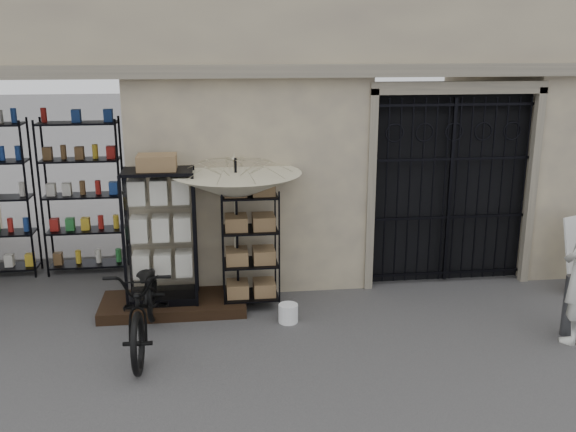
{
  "coord_description": "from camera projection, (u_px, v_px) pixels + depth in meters",
  "views": [
    {
      "loc": [
        -1.82,
        -6.93,
        3.66
      ],
      "look_at": [
        -0.8,
        1.4,
        1.35
      ],
      "focal_mm": 40.0,
      "sensor_mm": 36.0,
      "label": 1
    }
  ],
  "objects": [
    {
      "name": "ground",
      "position": [
        367.0,
        351.0,
        7.82
      ],
      "size": [
        80.0,
        80.0,
        0.0
      ],
      "primitive_type": "plane",
      "color": "#262629",
      "rests_on": "ground"
    },
    {
      "name": "shop_recess",
      "position": [
        31.0,
        190.0,
        9.57
      ],
      "size": [
        3.0,
        1.7,
        3.0
      ],
      "primitive_type": "cube",
      "color": "black",
      "rests_on": "ground"
    },
    {
      "name": "shop_shelving",
      "position": [
        38.0,
        198.0,
        10.11
      ],
      "size": [
        2.7,
        0.5,
        2.5
      ],
      "primitive_type": "cube",
      "color": "black",
      "rests_on": "ground"
    },
    {
      "name": "iron_gate",
      "position": [
        446.0,
        186.0,
        9.8
      ],
      "size": [
        2.5,
        0.21,
        3.0
      ],
      "color": "black",
      "rests_on": "ground"
    },
    {
      "name": "step_platform",
      "position": [
        174.0,
        304.0,
        9.0
      ],
      "size": [
        2.0,
        0.9,
        0.15
      ],
      "primitive_type": "cube",
      "color": "black",
      "rests_on": "ground"
    },
    {
      "name": "display_cabinet",
      "position": [
        161.0,
        243.0,
        8.75
      ],
      "size": [
        1.02,
        0.75,
        2.0
      ],
      "rotation": [
        0.0,
        0.0,
        0.21
      ],
      "color": "black",
      "rests_on": "step_platform"
    },
    {
      "name": "wire_rack",
      "position": [
        250.0,
        249.0,
        8.92
      ],
      "size": [
        0.84,
        0.67,
        1.73
      ],
      "rotation": [
        0.0,
        0.0,
        -0.19
      ],
      "color": "black",
      "rests_on": "ground"
    },
    {
      "name": "market_umbrella",
      "position": [
        236.0,
        179.0,
        8.69
      ],
      "size": [
        2.04,
        2.06,
        2.55
      ],
      "rotation": [
        0.0,
        0.0,
        0.38
      ],
      "color": "black",
      "rests_on": "ground"
    },
    {
      "name": "white_bucket",
      "position": [
        288.0,
        313.0,
        8.58
      ],
      "size": [
        0.27,
        0.27,
        0.25
      ],
      "primitive_type": "cylinder",
      "rotation": [
        0.0,
        0.0,
        -0.05
      ],
      "color": "white",
      "rests_on": "ground"
    },
    {
      "name": "bicycle",
      "position": [
        148.0,
        344.0,
        7.98
      ],
      "size": [
        0.78,
        1.15,
        2.15
      ],
      "primitive_type": "imported",
      "rotation": [
        0.0,
        0.0,
        -0.02
      ],
      "color": "black",
      "rests_on": "ground"
    },
    {
      "name": "steel_bollard",
      "position": [
        569.0,
        306.0,
        8.13
      ],
      "size": [
        0.18,
        0.18,
        0.81
      ],
      "primitive_type": "cylinder",
      "rotation": [
        0.0,
        0.0,
        0.22
      ],
      "color": "#4C4E52",
      "rests_on": "ground"
    },
    {
      "name": "shopkeeper",
      "position": [
        574.0,
        340.0,
        8.1
      ],
      "size": [
        1.69,
        1.89,
        0.45
      ],
      "primitive_type": "imported",
      "rotation": [
        0.0,
        0.0,
        3.81
      ],
      "color": "silver",
      "rests_on": "ground"
    }
  ]
}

